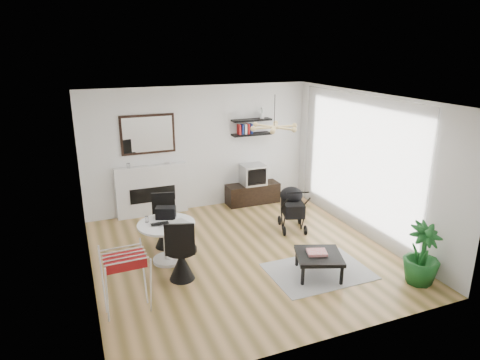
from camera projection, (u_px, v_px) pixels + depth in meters
name	position (u px, v px, depth m)	size (l,w,h in m)	color
floor	(243.00, 254.00, 7.50)	(5.00, 5.00, 0.00)	olive
ceiling	(243.00, 99.00, 6.68)	(5.00, 5.00, 0.00)	white
wall_back	(200.00, 148.00, 9.30)	(5.00, 5.00, 0.00)	white
wall_left	(84.00, 200.00, 6.20)	(5.00, 5.00, 0.00)	white
wall_right	(367.00, 166.00, 7.98)	(5.00, 5.00, 0.00)	white
sheer_curtain	(356.00, 163.00, 8.12)	(0.04, 3.60, 2.60)	white
fireplace	(152.00, 184.00, 9.04)	(1.50, 0.17, 2.16)	white
shelf_lower	(251.00, 134.00, 9.53)	(0.90, 0.25, 0.04)	black
shelf_upper	(252.00, 120.00, 9.43)	(0.90, 0.25, 0.04)	black
pendant_lamp	(274.00, 127.00, 7.37)	(0.90, 0.90, 0.10)	tan
tv_console	(253.00, 193.00, 9.86)	(1.23, 0.43, 0.46)	black
crt_tv	(253.00, 174.00, 9.72)	(0.53, 0.46, 0.46)	#B5B5B7
dining_table	(167.00, 236.00, 7.12)	(0.95, 0.95, 0.70)	white
laptop	(160.00, 225.00, 6.95)	(0.29, 0.19, 0.02)	black
black_bag	(166.00, 213.00, 7.23)	(0.33, 0.20, 0.20)	black
newspaper	(177.00, 223.00, 7.02)	(0.36, 0.30, 0.01)	beige
drinking_glass	(147.00, 219.00, 7.07)	(0.06, 0.06, 0.10)	white
chair_far	(165.00, 231.00, 7.71)	(0.48, 0.50, 0.97)	black
chair_near	(181.00, 261.00, 6.59)	(0.53, 0.54, 1.02)	black
drying_rack	(126.00, 281.00, 5.73)	(0.62, 0.58, 0.90)	white
stroller	(292.00, 210.00, 8.44)	(0.65, 0.83, 0.93)	black
rug	(319.00, 271.00, 6.92)	(1.60, 1.15, 0.01)	#999999
coffee_table	(319.00, 257.00, 6.72)	(0.89, 0.89, 0.36)	black
magazines	(317.00, 252.00, 6.72)	(0.30, 0.24, 0.04)	#DD3740
potted_plant	(422.00, 254.00, 6.46)	(0.54, 0.54, 0.96)	#18541F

